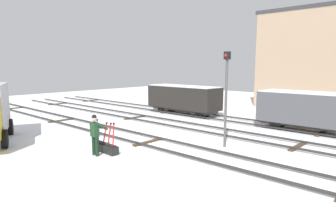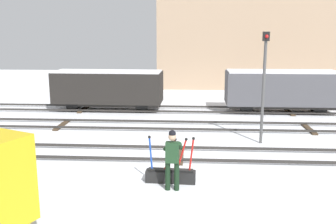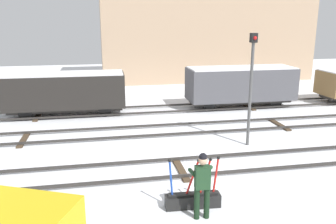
# 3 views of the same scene
# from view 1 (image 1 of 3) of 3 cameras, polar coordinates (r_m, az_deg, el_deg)

# --- Properties ---
(ground_plane) EXTENTS (60.00, 60.00, 0.00)m
(ground_plane) POSITION_cam_1_polar(r_m,az_deg,el_deg) (15.07, -3.81, -5.91)
(ground_plane) COLOR white
(track_main_line) EXTENTS (44.00, 1.94, 0.18)m
(track_main_line) POSITION_cam_1_polar(r_m,az_deg,el_deg) (15.05, -3.81, -5.51)
(track_main_line) COLOR #2D2B28
(track_main_line) RESTS_ON ground_plane
(track_siding_near) EXTENTS (44.00, 1.94, 0.18)m
(track_siding_near) POSITION_cam_1_polar(r_m,az_deg,el_deg) (18.15, 5.92, -3.01)
(track_siding_near) COLOR #2D2B28
(track_siding_near) RESTS_ON ground_plane
(track_siding_far) EXTENTS (44.00, 1.94, 0.18)m
(track_siding_far) POSITION_cam_1_polar(r_m,az_deg,el_deg) (21.29, 12.08, -1.39)
(track_siding_far) COLOR #2D2B28
(track_siding_far) RESTS_ON ground_plane
(switch_lever_frame) EXTENTS (1.53, 0.43, 1.45)m
(switch_lever_frame) POSITION_cam_1_polar(r_m,az_deg,el_deg) (13.67, -11.88, -6.56)
(switch_lever_frame) COLOR black
(switch_lever_frame) RESTS_ON ground_plane
(rail_worker) EXTENTS (0.55, 0.70, 1.80)m
(rail_worker) POSITION_cam_1_polar(r_m,az_deg,el_deg) (13.12, -13.81, -3.83)
(rail_worker) COLOR black
(rail_worker) RESTS_ON ground_plane
(signal_post) EXTENTS (0.24, 0.32, 4.49)m
(signal_post) POSITION_cam_1_polar(r_m,az_deg,el_deg) (14.08, 11.12, 4.06)
(signal_post) COLOR #4C4C4C
(signal_post) RESTS_ON ground_plane
(freight_car_near_switch) EXTENTS (6.18, 2.11, 2.27)m
(freight_car_near_switch) POSITION_cam_1_polar(r_m,az_deg,el_deg) (23.60, 2.99, 2.75)
(freight_car_near_switch) COLOR #2D2B28
(freight_car_near_switch) RESTS_ON ground_plane
(freight_car_back_track) EXTENTS (6.14, 2.10, 2.34)m
(freight_car_back_track) POSITION_cam_1_polar(r_m,az_deg,el_deg) (19.00, 26.30, 0.43)
(freight_car_back_track) COLOR #2D2B28
(freight_car_back_track) RESTS_ON ground_plane
(perched_bird_roof_left) EXTENTS (0.24, 0.28, 0.13)m
(perched_bird_roof_left) POSITION_cam_1_polar(r_m,az_deg,el_deg) (29.98, 19.46, 17.95)
(perched_bird_roof_left) COLOR #514C47
(perched_bird_roof_left) RESTS_ON apartment_building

